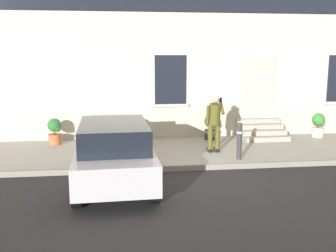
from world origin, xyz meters
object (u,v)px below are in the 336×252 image
planter_charcoal (211,126)px  person_on_phone (215,120)px  hatchback_car_silver (114,151)px  planter_olive (135,129)px  planter_terracotta (55,131)px  bollard_near_person (239,140)px  planter_cream (318,124)px

planter_charcoal → person_on_phone: bearing=-100.3°
hatchback_car_silver → planter_olive: bearing=80.2°
person_on_phone → planter_terracotta: person_on_phone is taller
hatchback_car_silver → planter_olive: size_ratio=4.79×
bollard_near_person → planter_cream: bearing=34.8°
planter_olive → planter_cream: bearing=0.7°
hatchback_car_silver → person_on_phone: bearing=35.6°
planter_terracotta → planter_cream: (9.18, 0.03, 0.00)m
hatchback_car_silver → planter_charcoal: hatchback_car_silver is taller
hatchback_car_silver → planter_terracotta: bearing=117.4°
planter_olive → planter_cream: (6.55, 0.08, 0.00)m
planter_cream → planter_terracotta: bearing=-179.8°
bollard_near_person → person_on_phone: person_on_phone is taller
bollard_near_person → planter_olive: 3.78m
person_on_phone → planter_cream: 4.62m
planter_terracotta → planter_olive: bearing=-1.0°
bollard_near_person → planter_cream: size_ratio=1.22×
bollard_near_person → planter_terracotta: 6.02m
planter_olive → planter_terracotta: bearing=179.0°
hatchback_car_silver → bollard_near_person: (3.47, 1.25, -0.08)m
bollard_near_person → planter_charcoal: 2.69m
planter_cream → planter_olive: bearing=-179.3°
planter_terracotta → planter_charcoal: same height
bollard_near_person → planter_charcoal: bearing=93.9°
bollard_near_person → planter_charcoal: size_ratio=1.22×
hatchback_car_silver → planter_olive: 3.83m
planter_charcoal → planter_cream: size_ratio=1.00×
bollard_near_person → planter_cream: (3.74, 2.60, -0.11)m
planter_olive → person_on_phone: bearing=-35.6°
person_on_phone → planter_terracotta: 5.25m
hatchback_car_silver → bollard_near_person: bearing=19.8°
planter_charcoal → bollard_near_person: bearing=-86.1°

